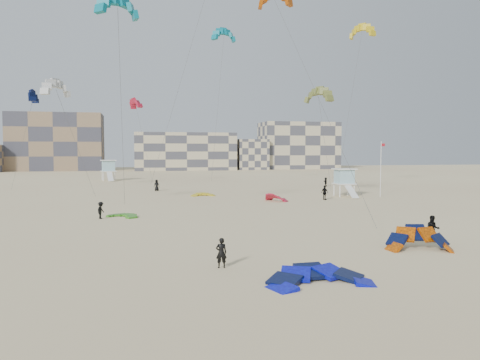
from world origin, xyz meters
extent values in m
plane|color=beige|center=(0.00, 0.00, 0.00)|extent=(320.00, 320.00, 0.00)
imported|color=black|center=(-0.62, 0.49, 0.81)|extent=(0.61, 0.41, 1.62)
imported|color=black|center=(14.70, 4.31, 0.91)|extent=(1.12, 1.05, 1.83)
imported|color=black|center=(-8.30, 20.58, 0.79)|extent=(0.92, 1.16, 1.57)
imported|color=black|center=(18.29, 31.83, 0.92)|extent=(0.87, 1.17, 1.85)
imported|color=black|center=(-2.13, 49.78, 0.88)|extent=(0.98, 0.78, 1.75)
imported|color=black|center=(27.31, 53.07, 0.78)|extent=(0.61, 1.49, 1.57)
cylinder|color=#3F3F3F|center=(-6.33, 20.91, 9.78)|extent=(0.24, 4.48, 17.57)
cylinder|color=#3F3F3F|center=(10.24, 15.17, 11.69)|extent=(1.13, 20.80, 21.41)
cylinder|color=#3F3F3F|center=(-11.48, 30.39, 6.83)|extent=(3.45, 3.83, 11.67)
cylinder|color=#3F3F3F|center=(0.99, 43.42, 15.50)|extent=(8.25, 9.81, 29.01)
cylinder|color=#3F3F3F|center=(18.71, 32.96, 7.12)|extent=(1.69, 0.61, 12.24)
cylinder|color=#3F3F3F|center=(29.61, 48.97, 12.91)|extent=(0.22, 7.93, 23.83)
cylinder|color=#3F3F3F|center=(-21.04, 48.72, 7.70)|extent=(1.26, 9.33, 13.41)
cylinder|color=#3F3F3F|center=(8.69, 56.69, 13.48)|extent=(2.26, 0.13, 24.97)
cylinder|color=#3F3F3F|center=(-3.88, 59.40, 7.79)|extent=(2.67, 6.63, 13.59)
cube|color=white|center=(22.68, 35.62, 1.74)|extent=(2.68, 2.68, 0.13)
cube|color=#95C1CC|center=(22.68, 35.62, 2.74)|extent=(2.20, 2.20, 1.87)
cube|color=white|center=(22.68, 35.62, 3.75)|extent=(2.78, 2.78, 0.15)
cube|color=white|center=(22.68, 33.10, 0.84)|extent=(1.00, 2.67, 1.55)
cube|color=white|center=(-10.99, 77.59, 1.97)|extent=(3.41, 3.41, 0.15)
cube|color=#95C1CC|center=(-10.99, 77.59, 3.10)|extent=(2.80, 2.80, 2.11)
cube|color=white|center=(-10.99, 77.59, 4.24)|extent=(3.53, 3.53, 0.17)
cube|color=white|center=(-10.99, 74.74, 0.95)|extent=(1.55, 3.13, 1.75)
cylinder|color=white|center=(27.24, 33.97, 3.75)|extent=(0.09, 0.09, 7.50)
cube|color=#AC1721|center=(27.52, 33.97, 7.03)|extent=(0.56, 0.02, 0.38)
cube|color=#846B50|center=(-30.00, 134.00, 9.00)|extent=(28.00, 14.00, 18.00)
cube|color=#C5B690|center=(10.00, 130.00, 6.00)|extent=(32.00, 16.00, 12.00)
cube|color=#C5B690|center=(50.00, 132.00, 8.00)|extent=(26.00, 14.00, 16.00)
cube|color=#C5B690|center=(32.00, 128.00, 5.00)|extent=(10.00, 10.00, 10.00)
camera|label=1|loc=(-4.90, -23.76, 6.24)|focal=35.00mm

